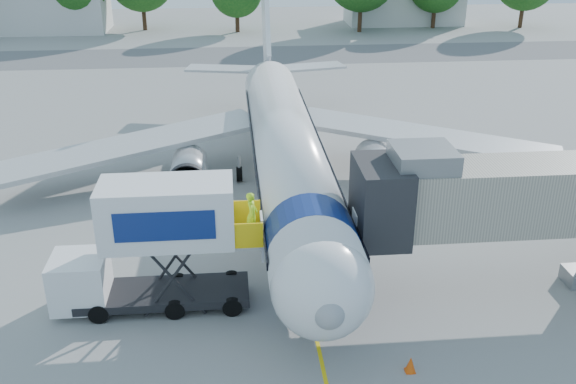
{
  "coord_description": "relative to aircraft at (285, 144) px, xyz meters",
  "views": [
    {
      "loc": [
        -2.95,
        -29.95,
        15.18
      ],
      "look_at": [
        -0.48,
        -3.11,
        3.2
      ],
      "focal_mm": 40.0,
      "sensor_mm": 36.0,
      "label": 1
    }
  ],
  "objects": [
    {
      "name": "ground",
      "position": [
        0.0,
        -4.12,
        -2.95
      ],
      "size": [
        160.0,
        160.0,
        0.0
      ],
      "primitive_type": "plane",
      "color": "gray",
      "rests_on": "ground"
    },
    {
      "name": "guidance_line",
      "position": [
        0.0,
        -4.12,
        -2.94
      ],
      "size": [
        0.15,
        70.0,
        0.01
      ],
      "primitive_type": "cube",
      "color": "yellow",
      "rests_on": "ground"
    },
    {
      "name": "taxiway_strip",
      "position": [
        0.0,
        37.88,
        -2.94
      ],
      "size": [
        120.0,
        10.0,
        0.01
      ],
      "primitive_type": "cube",
      "color": "#59595B",
      "rests_on": "ground"
    },
    {
      "name": "aircraft",
      "position": [
        0.0,
        0.0,
        0.0
      ],
      "size": [
        34.17,
        37.73,
        11.35
      ],
      "color": "silver",
      "rests_on": "ground"
    },
    {
      "name": "jet_bridge",
      "position": [
        7.99,
        -11.12,
        1.39
      ],
      "size": [
        13.9,
        3.2,
        6.6
      ],
      "color": "#ADA694",
      "rests_on": "ground"
    },
    {
      "name": "catering_hiloader",
      "position": [
        -6.26,
        -11.12,
        -0.19
      ],
      "size": [
        8.5,
        2.44,
        5.5
      ],
      "color": "black",
      "rests_on": "ground"
    },
    {
      "name": "safety_cone_a",
      "position": [
        3.08,
        -16.21,
        -2.65
      ],
      "size": [
        0.39,
        0.39,
        0.62
      ],
      "color": "#E54E0C",
      "rests_on": "ground"
    },
    {
      "name": "outbuilding_left",
      "position": [
        -28.0,
        55.88,
        -0.29
      ],
      "size": [
        18.4,
        8.4,
        5.3
      ],
      "color": "beige",
      "rests_on": "ground"
    },
    {
      "name": "outbuilding_right",
      "position": [
        22.0,
        57.88,
        -0.29
      ],
      "size": [
        16.4,
        7.4,
        5.3
      ],
      "color": "beige",
      "rests_on": "ground"
    }
  ]
}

